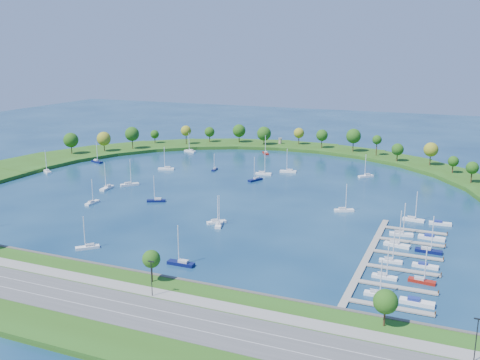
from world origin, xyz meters
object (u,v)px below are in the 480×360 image
at_px(moored_boat_7, 166,168).
at_px(docked_boat_3, 422,280).
at_px(docked_boat_9, 431,238).
at_px(docked_boat_11, 440,223).
at_px(moored_boat_0, 288,171).
at_px(moored_boat_4, 92,202).
at_px(moored_boat_5, 107,187).
at_px(docked_boat_4, 391,260).
at_px(moored_boat_18, 216,221).
at_px(docked_boat_0, 378,293).
at_px(docked_boat_5, 425,266).
at_px(moored_boat_15, 255,179).
at_px(moored_boat_6, 263,173).
at_px(moored_boat_12, 97,161).
at_px(docked_boat_1, 417,302).
at_px(dock_system, 390,260).
at_px(moored_boat_9, 215,169).
at_px(harbor_tower, 280,141).
at_px(moored_boat_16, 47,171).
at_px(docked_boat_2, 384,276).
at_px(moored_boat_10, 219,224).
at_px(docked_boat_8, 401,233).
at_px(moored_boat_2, 181,262).
at_px(moored_boat_19, 156,200).
at_px(moored_boat_17, 344,209).
at_px(moored_boat_13, 190,151).
at_px(docked_boat_7, 429,250).
at_px(moored_boat_14, 88,246).
at_px(moored_boat_11, 266,153).
at_px(docked_boat_6, 397,244).
at_px(docked_boat_10, 413,219).

xyz_separation_m(moored_boat_7, docked_boat_3, (144.31, -99.64, -0.05)).
distance_m(docked_boat_9, docked_boat_11, 18.52).
xyz_separation_m(moored_boat_0, moored_boat_4, (-60.47, -91.01, -0.06)).
relative_size(moored_boat_5, docked_boat_4, 1.24).
distance_m(moored_boat_18, docked_boat_0, 78.87).
bearing_deg(docked_boat_5, docked_boat_9, 92.92).
bearing_deg(moored_boat_15, docked_boat_9, 82.43).
height_order(moored_boat_6, docked_boat_3, moored_boat_6).
xyz_separation_m(moored_boat_12, docked_boat_1, (192.00, -115.21, -0.24)).
relative_size(docked_boat_3, docked_boat_11, 1.34).
xyz_separation_m(dock_system, moored_boat_9, (-108.35, 96.15, 0.49)).
bearing_deg(harbor_tower, docked_boat_4, -61.36).
distance_m(moored_boat_16, docked_boat_2, 202.86).
relative_size(moored_boat_9, moored_boat_12, 0.75).
xyz_separation_m(moored_boat_10, moored_boat_16, (-124.73, 45.25, 0.01)).
xyz_separation_m(moored_boat_0, moored_boat_6, (-10.65, -10.30, -0.01)).
height_order(moored_boat_9, docked_boat_8, docked_boat_8).
xyz_separation_m(moored_boat_9, docked_boat_9, (119.01, -69.81, -0.16)).
distance_m(moored_boat_2, docked_boat_4, 66.65).
bearing_deg(moored_boat_12, moored_boat_19, -17.96).
relative_size(moored_boat_7, docked_boat_4, 1.23).
bearing_deg(moored_boat_17, dock_system, -88.52).
relative_size(moored_boat_7, moored_boat_10, 1.10).
bearing_deg(docked_boat_5, moored_boat_5, 167.87).
distance_m(moored_boat_12, moored_boat_13, 61.77).
bearing_deg(docked_boat_8, moored_boat_10, -175.22).
bearing_deg(docked_boat_7, moored_boat_14, -156.11).
height_order(dock_system, moored_boat_9, moored_boat_9).
bearing_deg(dock_system, docked_boat_0, -89.50).
relative_size(docked_boat_5, docked_boat_9, 0.85).
bearing_deg(moored_boat_13, docked_boat_5, 153.82).
bearing_deg(moored_boat_17, moored_boat_10, -163.86).
distance_m(moored_boat_12, moored_boat_19, 95.57).
distance_m(moored_boat_11, docked_boat_5, 187.05).
xyz_separation_m(moored_boat_4, docked_boat_0, (129.66, -42.77, -0.00)).
distance_m(moored_boat_6, docked_boat_0, 147.04).
bearing_deg(moored_boat_2, harbor_tower, -80.06).
distance_m(docked_boat_6, docked_boat_10, 31.43).
xyz_separation_m(moored_boat_12, docked_boat_7, (192.04, -74.61, 0.00)).
relative_size(moored_boat_0, docked_boat_9, 1.40).
bearing_deg(moored_boat_10, moored_boat_6, -7.39).
bearing_deg(moored_boat_2, moored_boat_0, -86.74).
bearing_deg(dock_system, moored_boat_7, 147.07).
distance_m(moored_boat_0, docked_boat_10, 94.25).
height_order(moored_boat_11, docked_boat_2, moored_boat_11).
distance_m(moored_boat_2, docked_boat_6, 74.36).
bearing_deg(moored_boat_17, moored_boat_9, 122.98).
xyz_separation_m(moored_boat_6, moored_boat_17, (54.23, -49.10, -0.02)).
relative_size(docked_boat_6, docked_boat_8, 1.05).
distance_m(dock_system, moored_boat_12, 201.22).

